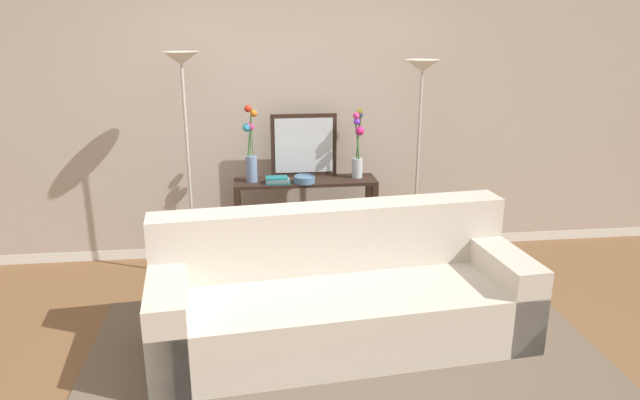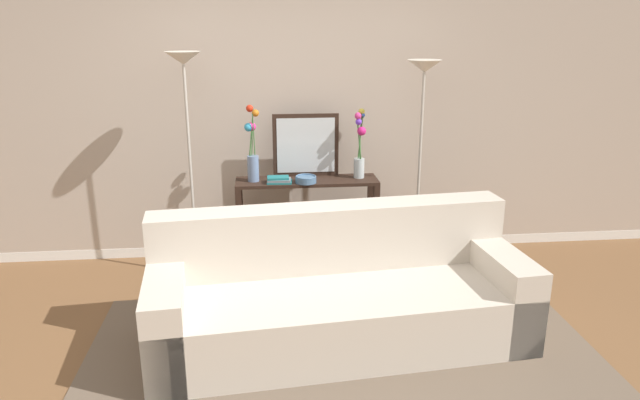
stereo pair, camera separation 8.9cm
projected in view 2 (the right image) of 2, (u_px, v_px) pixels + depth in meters
name	position (u px, v px, depth m)	size (l,w,h in m)	color
ground_plane	(277.00, 374.00, 3.66)	(16.00, 16.00, 0.02)	brown
back_wall	(267.00, 113.00, 5.21)	(12.00, 0.15, 2.63)	white
area_rug	(342.00, 350.00, 3.90)	(3.35, 1.72, 0.01)	brown
couch	(338.00, 297.00, 3.96)	(2.57, 1.15, 0.88)	beige
console_table	(307.00, 208.00, 5.08)	(1.22, 0.33, 0.80)	black
floor_lamp_left	(186.00, 104.00, 4.62)	(0.28, 0.28, 1.87)	#B7B2A8
floor_lamp_right	(422.00, 108.00, 4.82)	(0.28, 0.28, 1.80)	#B7B2A8
wall_mirror	(306.00, 145.00, 5.05)	(0.57, 0.02, 0.54)	black
vase_tall_flowers	(252.00, 151.00, 4.90)	(0.13, 0.12, 0.64)	#6B84AD
vase_short_flowers	(360.00, 148.00, 4.99)	(0.10, 0.13, 0.59)	silver
fruit_bowl	(306.00, 179.00, 4.91)	(0.18, 0.18, 0.06)	#4C7093
book_stack	(279.00, 180.00, 4.91)	(0.22, 0.15, 0.05)	#1E7075
book_row_under_console	(270.00, 261.00, 5.20)	(0.33, 0.18, 0.12)	slate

